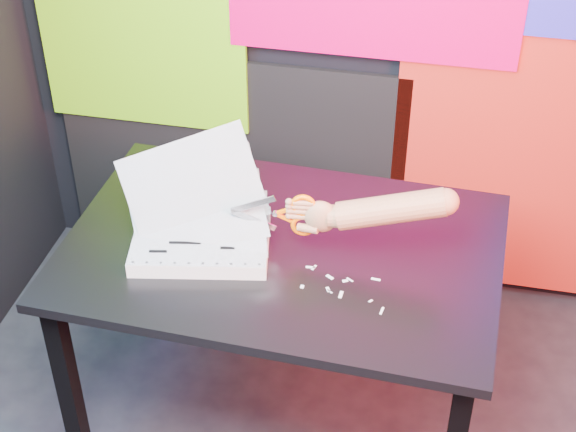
# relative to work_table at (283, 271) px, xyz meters

# --- Properties ---
(room) EXTENTS (3.01, 3.01, 2.71)m
(room) POSITION_rel_work_table_xyz_m (0.37, -0.65, 0.69)
(room) COLOR black
(room) RESTS_ON ground
(backdrop) EXTENTS (2.88, 0.05, 2.08)m
(backdrop) POSITION_rel_work_table_xyz_m (0.43, 0.81, 0.30)
(backdrop) COLOR red
(backdrop) RESTS_ON ground
(work_table) EXTENTS (1.23, 0.84, 0.75)m
(work_table) POSITION_rel_work_table_xyz_m (0.00, 0.00, 0.00)
(work_table) COLOR black
(work_table) RESTS_ON ground
(printout_stack) EXTENTS (0.45, 0.33, 0.35)m
(printout_stack) POSITION_rel_work_table_xyz_m (-0.22, -0.05, 0.12)
(printout_stack) COLOR beige
(printout_stack) RESTS_ON work_table
(scissors) EXTENTS (0.23, 0.03, 0.13)m
(scissors) POSITION_rel_work_table_xyz_m (0.04, -0.02, 0.22)
(scissors) COLOR #B1B1B2
(scissors) RESTS_ON printout_stack
(hand_forearm) EXTENTS (0.44, 0.11, 0.16)m
(hand_forearm) POSITION_rel_work_table_xyz_m (0.26, 0.00, 0.25)
(hand_forearm) COLOR #BB7945
(hand_forearm) RESTS_ON work_table
(paper_clippings) EXTENTS (0.23, 0.16, 0.00)m
(paper_clippings) POSITION_rel_work_table_xyz_m (0.18, -0.13, 0.09)
(paper_clippings) COLOR silver
(paper_clippings) RESTS_ON work_table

